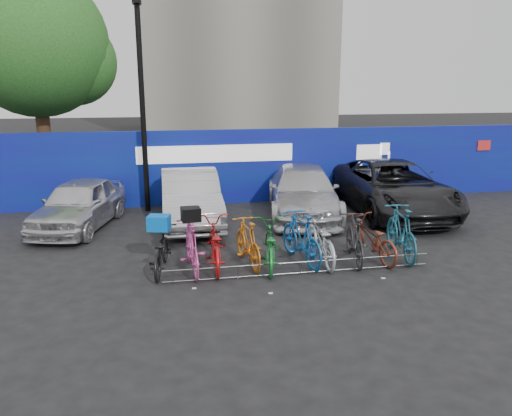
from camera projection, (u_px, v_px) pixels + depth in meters
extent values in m
plane|color=black|center=(293.00, 265.00, 10.86)|extent=(100.00, 100.00, 0.00)
cube|color=navy|center=(246.00, 166.00, 16.28)|extent=(22.00, 0.15, 2.40)
cube|color=white|center=(216.00, 154.00, 15.90)|extent=(5.00, 0.02, 0.55)
cube|color=white|center=(369.00, 153.00, 16.86)|extent=(1.20, 0.02, 0.90)
cube|color=red|center=(484.00, 145.00, 17.59)|extent=(0.50, 0.02, 0.35)
cylinder|color=#382314|center=(44.00, 134.00, 18.64)|extent=(0.50, 0.50, 4.00)
sphere|color=#19501B|center=(35.00, 44.00, 17.86)|extent=(5.20, 5.20, 5.20)
sphere|color=#19501B|center=(73.00, 62.00, 18.50)|extent=(3.20, 3.20, 3.20)
cylinder|color=black|center=(143.00, 112.00, 14.69)|extent=(0.16, 0.16, 6.00)
cube|color=black|center=(137.00, 2.00, 13.95)|extent=(0.25, 0.50, 0.12)
cylinder|color=#595B60|center=(301.00, 262.00, 10.22)|extent=(5.60, 0.03, 0.03)
cylinder|color=#595B60|center=(300.00, 273.00, 10.27)|extent=(5.60, 0.03, 0.03)
cylinder|color=#595B60|center=(173.00, 277.00, 9.78)|extent=(0.03, 0.03, 0.28)
cylinder|color=#595B60|center=(238.00, 273.00, 10.02)|extent=(0.03, 0.03, 0.28)
cylinder|color=#595B60|center=(300.00, 268.00, 10.25)|extent=(0.03, 0.03, 0.28)
cylinder|color=#595B60|center=(360.00, 264.00, 10.49)|extent=(0.03, 0.03, 0.28)
cylinder|color=#595B60|center=(417.00, 260.00, 10.72)|extent=(0.03, 0.03, 0.28)
imported|color=silver|center=(79.00, 204.00, 13.47)|extent=(2.52, 4.21, 1.34)
imported|color=#ACACB2|center=(190.00, 197.00, 13.95)|extent=(1.56, 4.44, 1.46)
imported|color=silver|center=(303.00, 192.00, 14.80)|extent=(2.88, 5.17, 1.42)
imported|color=black|center=(392.00, 187.00, 15.08)|extent=(2.86, 5.71, 1.55)
imported|color=black|center=(160.00, 251.00, 10.34)|extent=(0.83, 1.80, 0.91)
imported|color=#D44C9A|center=(192.00, 246.00, 10.35)|extent=(0.64, 1.86, 1.10)
imported|color=#AE1516|center=(214.00, 244.00, 10.59)|extent=(0.77, 2.01, 1.04)
imported|color=orange|center=(248.00, 242.00, 10.73)|extent=(0.70, 1.76, 1.03)
imported|color=#19772E|center=(269.00, 245.00, 10.60)|extent=(0.99, 1.97, 0.99)
imported|color=#1455A4|center=(301.00, 238.00, 10.85)|extent=(0.87, 1.98, 1.15)
imported|color=#B0B4B9|center=(320.00, 239.00, 10.93)|extent=(0.70, 1.96, 1.02)
imported|color=#29292C|center=(355.00, 239.00, 10.92)|extent=(0.82, 1.84, 1.07)
imported|color=maroon|center=(371.00, 239.00, 11.08)|extent=(1.00, 1.92, 0.96)
imported|color=#1B5B70|center=(401.00, 232.00, 11.20)|extent=(0.82, 2.04, 1.19)
cube|color=blue|center=(159.00, 223.00, 10.19)|extent=(0.51, 0.43, 0.31)
cube|color=black|center=(191.00, 214.00, 10.18)|extent=(0.41, 0.38, 0.28)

